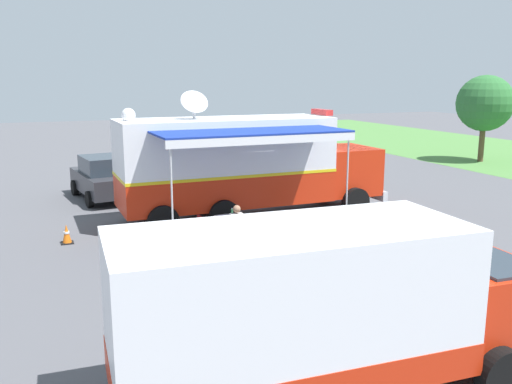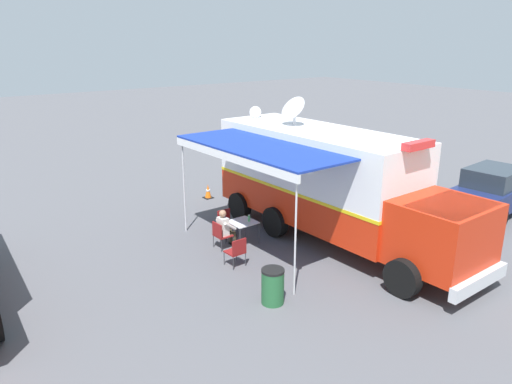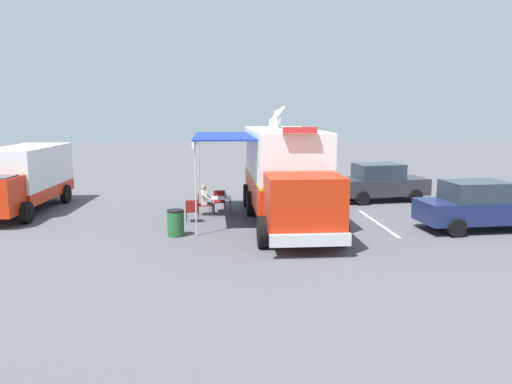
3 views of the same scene
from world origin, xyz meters
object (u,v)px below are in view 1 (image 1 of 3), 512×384
Objects in this scene: folding_table at (231,219)px; traffic_cone at (67,234)px; folding_chair_spare_by_truck at (285,229)px; support_truck at (324,310)px; car_behind_truck at (232,163)px; trash_bin at (358,227)px; command_truck at (246,163)px; car_far_corner at (104,178)px; folding_chair_at_table at (238,231)px; folding_chair_beside_table at (204,227)px; water_bottle at (232,212)px; seated_responder at (236,225)px.

folding_table is 1.40× the size of traffic_cone.
support_truck is at bearing -20.70° from folding_chair_spare_by_truck.
traffic_cone is 10.94m from car_behind_truck.
car_behind_truck reaches higher than trash_bin.
command_truck is 11.08m from support_truck.
trash_bin is at bearing 34.82° from car_far_corner.
folding_chair_at_table is at bearing 18.44° from car_far_corner.
folding_chair_beside_table is at bearing 175.97° from support_truck.
folding_chair_at_table is 3.60m from trash_bin.
support_truck is 17.99m from car_behind_truck.
trash_bin is at bearing 78.42° from folding_chair_spare_by_truck.
command_truck is 2.83m from water_bottle.
command_truck is at bearing 155.09° from folding_chair_at_table.
folding_table is (2.42, -1.44, -1.27)m from command_truck.
water_bottle is at bearing -19.63° from car_behind_truck.
support_truck is (6.70, -4.89, 0.93)m from trash_bin.
folding_chair_beside_table and folding_chair_spare_by_truck have the same top height.
seated_responder reaches higher than folding_chair_beside_table.
traffic_cone is 10.37m from support_truck.
command_truck is 42.53× the size of water_bottle.
car_far_corner is (-8.26, -2.76, 0.37)m from folding_chair_at_table.
car_far_corner is at bearing -174.96° from support_truck.
traffic_cone is at bearing -106.19° from water_bottle.
traffic_cone is (-2.66, -5.89, -0.23)m from folding_chair_spare_by_truck.
folding_chair_spare_by_truck is 0.70× the size of seated_responder.
folding_chair_spare_by_truck is 1.43m from seated_responder.
trash_bin is (3.98, 2.02, -1.49)m from command_truck.
seated_responder is 0.28× the size of car_far_corner.
folding_chair_beside_table reaches higher than folding_table.
traffic_cone is (0.87, -6.05, -1.66)m from command_truck.
traffic_cone is at bearing -108.56° from folding_table.
trash_bin is at bearing 70.92° from folding_chair_beside_table.
folding_chair_at_table is at bearing 47.27° from folding_chair_beside_table.
car_behind_truck is (-9.89, 3.34, 0.37)m from folding_chair_at_table.
folding_chair_spare_by_truck is 6.46m from traffic_cone.
folding_chair_spare_by_truck is (1.29, 1.17, -0.32)m from water_bottle.
folding_chair_spare_by_truck is at bearing -101.58° from trash_bin.
folding_table is at bearing 20.66° from car_far_corner.
folding_chair_beside_table is 0.97m from seated_responder.
trash_bin is at bearing 68.94° from traffic_cone.
command_truck is 7.62× the size of seated_responder.
folding_chair_spare_by_truck is 7.69m from support_truck.
folding_chair_spare_by_truck is 1.50× the size of traffic_cone.
car_far_corner is (-7.46, -2.81, 0.21)m from folding_table.
folding_chair_spare_by_truck is at bearing 48.90° from folding_table.
car_behind_truck is at bearing 104.97° from car_far_corner.
water_bottle is at bearing 170.42° from folding_chair_at_table.
trash_bin is at bearing 77.81° from folding_chair_at_table.
car_far_corner reaches higher than traffic_cone.
car_far_corner reaches higher than folding_chair_spare_by_truck.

